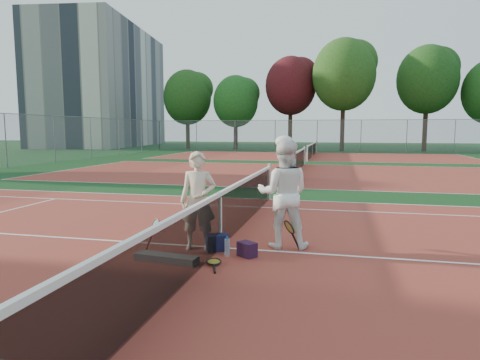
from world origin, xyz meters
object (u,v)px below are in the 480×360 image
at_px(apartment_block, 104,88).
at_px(sports_bag_navy, 217,243).
at_px(racket_spare, 214,262).
at_px(sports_bag_purple, 247,249).
at_px(water_bottle, 227,248).
at_px(player_a, 198,201).
at_px(player_b, 284,194).
at_px(racket_black_held, 289,236).
at_px(racket_red, 155,235).
at_px(net_main, 220,220).

bearing_deg(apartment_block, sports_bag_navy, -57.65).
height_order(racket_spare, sports_bag_purple, sports_bag_purple).
bearing_deg(racket_spare, water_bottle, -31.33).
xyz_separation_m(player_a, player_b, (1.45, 0.48, 0.10)).
xyz_separation_m(player_a, racket_black_held, (1.59, 0.23, -0.60)).
height_order(apartment_block, racket_spare, apartment_block).
height_order(apartment_block, racket_black_held, apartment_block).
relative_size(player_b, racket_red, 3.48).
bearing_deg(net_main, racket_black_held, 4.12).
xyz_separation_m(player_a, racket_spare, (0.51, -0.78, -0.84)).
relative_size(apartment_block, player_b, 11.30).
distance_m(net_main, water_bottle, 0.64).
distance_m(apartment_block, racket_red, 52.41).
xyz_separation_m(apartment_block, sports_bag_navy, (27.99, -44.19, -7.35)).
relative_size(racket_spare, sports_bag_purple, 1.97).
height_order(racket_black_held, sports_bag_navy, racket_black_held).
relative_size(racket_spare, sports_bag_navy, 1.63).
bearing_deg(apartment_block, player_a, -57.95).
bearing_deg(player_b, sports_bag_purple, 50.70).
relative_size(apartment_block, racket_red, 39.34).
height_order(net_main, sports_bag_navy, net_main).
xyz_separation_m(racket_red, racket_spare, (1.23, -0.53, -0.25)).
bearing_deg(player_b, net_main, 12.01).
relative_size(net_main, racket_spare, 18.28).
height_order(player_a, racket_spare, player_a).
relative_size(player_a, racket_red, 3.11).
height_order(racket_red, racket_spare, racket_red).
bearing_deg(racket_black_held, racket_red, -27.98).
distance_m(apartment_block, player_b, 52.86).
xyz_separation_m(net_main, player_b, (1.08, 0.34, 0.46)).
relative_size(player_b, sports_bag_purple, 6.40).
bearing_deg(sports_bag_purple, player_b, 56.10).
bearing_deg(water_bottle, player_b, 44.23).
relative_size(net_main, sports_bag_purple, 36.08).
xyz_separation_m(player_a, racket_red, (-0.72, -0.25, -0.59)).
distance_m(net_main, apartment_block, 52.62).
bearing_deg(racket_black_held, sports_bag_purple, -1.81).
distance_m(net_main, racket_spare, 1.05).
height_order(racket_black_held, sports_bag_purple, racket_black_held).
xyz_separation_m(player_b, sports_bag_navy, (-1.09, -0.53, -0.83)).
bearing_deg(racket_spare, sports_bag_purple, -58.84).
distance_m(racket_red, water_bottle, 1.34).
relative_size(player_a, sports_bag_purple, 5.72).
bearing_deg(player_b, sports_bag_navy, 20.27).
bearing_deg(apartment_block, player_b, -56.33).
distance_m(sports_bag_navy, water_bottle, 0.39).
relative_size(net_main, sports_bag_navy, 29.77).
bearing_deg(sports_bag_navy, player_a, 172.84).
bearing_deg(sports_bag_purple, player_a, 163.96).
height_order(player_a, sports_bag_purple, player_a).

